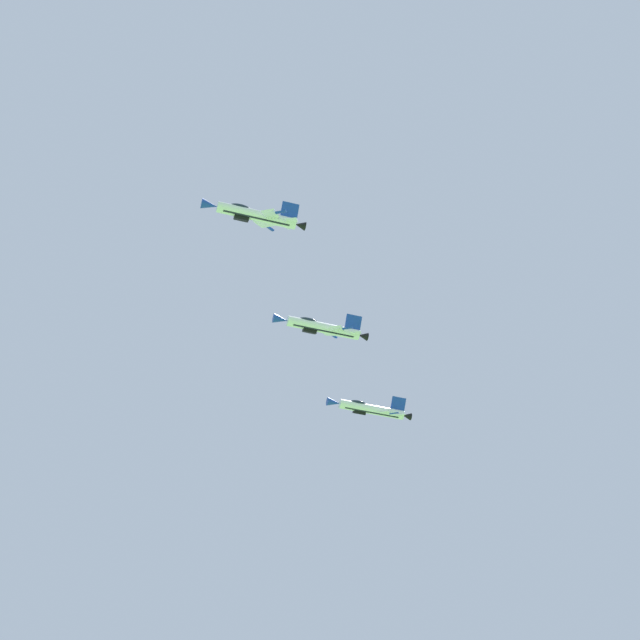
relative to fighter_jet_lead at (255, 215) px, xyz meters
name	(u,v)px	position (x,y,z in m)	size (l,w,h in m)	color
fighter_jet_lead	(255,215)	(0.00, 0.00, 0.00)	(15.95, 8.97, 5.94)	white
fighter_jet_left_wing	(322,328)	(14.49, 17.14, -3.85)	(15.95, 8.93, 6.00)	white
fighter_jet_right_wing	(370,409)	(28.31, 36.82, -2.54)	(15.95, 8.58, 6.47)	white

